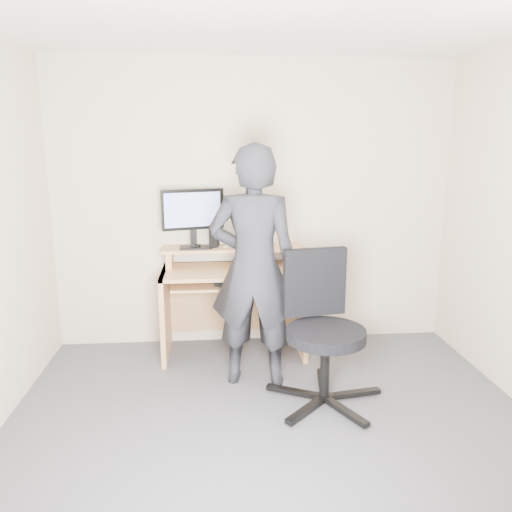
{
  "coord_description": "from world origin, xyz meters",
  "views": [
    {
      "loc": [
        -0.36,
        -2.63,
        1.79
      ],
      "look_at": [
        -0.04,
        1.05,
        0.95
      ],
      "focal_mm": 35.0,
      "sensor_mm": 36.0,
      "label": 1
    }
  ],
  "objects": [
    {
      "name": "ground",
      "position": [
        0.0,
        0.0,
        0.0
      ],
      "size": [
        3.5,
        3.5,
        0.0
      ],
      "primitive_type": "plane",
      "color": "#5A5A60",
      "rests_on": "ground"
    },
    {
      "name": "back_wall",
      "position": [
        0.0,
        1.75,
        1.25
      ],
      "size": [
        3.5,
        0.02,
        2.5
      ],
      "primitive_type": "cube",
      "color": "beige",
      "rests_on": "ground"
    },
    {
      "name": "desk",
      "position": [
        -0.2,
        1.53,
        0.55
      ],
      "size": [
        1.2,
        0.6,
        0.91
      ],
      "color": "tan",
      "rests_on": "ground"
    },
    {
      "name": "monitor",
      "position": [
        -0.53,
        1.56,
        1.21
      ],
      "size": [
        0.52,
        0.19,
        0.5
      ],
      "rotation": [
        0.0,
        0.0,
        0.29
      ],
      "color": "black",
      "rests_on": "desk"
    },
    {
      "name": "external_drive",
      "position": [
        -0.35,
        1.62,
        1.01
      ],
      "size": [
        0.09,
        0.14,
        0.2
      ],
      "primitive_type": "cube",
      "rotation": [
        0.0,
        0.0,
        -0.18
      ],
      "color": "black",
      "rests_on": "desk"
    },
    {
      "name": "travel_mug",
      "position": [
        -0.06,
        1.58,
        1.01
      ],
      "size": [
        0.11,
        0.11,
        0.2
      ],
      "primitive_type": "cylinder",
      "rotation": [
        0.0,
        0.0,
        -0.32
      ],
      "color": "silver",
      "rests_on": "desk"
    },
    {
      "name": "smartphone",
      "position": [
        0.08,
        1.59,
        0.92
      ],
      "size": [
        0.09,
        0.14,
        0.01
      ],
      "primitive_type": "cube",
      "rotation": [
        0.0,
        0.0,
        0.22
      ],
      "color": "black",
      "rests_on": "desk"
    },
    {
      "name": "charger",
      "position": [
        -0.5,
        1.55,
        0.93
      ],
      "size": [
        0.05,
        0.05,
        0.03
      ],
      "primitive_type": "cube",
      "rotation": [
        0.0,
        0.0,
        -0.26
      ],
      "color": "black",
      "rests_on": "desk"
    },
    {
      "name": "headphones",
      "position": [
        -0.31,
        1.65,
        0.92
      ],
      "size": [
        0.19,
        0.19,
        0.06
      ],
      "primitive_type": "torus",
      "rotation": [
        0.26,
        0.0,
        -0.23
      ],
      "color": "silver",
      "rests_on": "desk"
    },
    {
      "name": "keyboard",
      "position": [
        -0.14,
        1.36,
        0.67
      ],
      "size": [
        0.46,
        0.19,
        0.03
      ],
      "primitive_type": "cube",
      "rotation": [
        0.0,
        0.0,
        0.02
      ],
      "color": "black",
      "rests_on": "desk"
    },
    {
      "name": "mouse",
      "position": [
        0.06,
        1.35,
        0.77
      ],
      "size": [
        0.11,
        0.08,
        0.04
      ],
      "primitive_type": "ellipsoid",
      "rotation": [
        0.0,
        0.0,
        0.17
      ],
      "color": "black",
      "rests_on": "desk"
    },
    {
      "name": "office_chair",
      "position": [
        0.38,
        0.6,
        0.57
      ],
      "size": [
        0.82,
        0.82,
        1.04
      ],
      "rotation": [
        0.0,
        0.0,
        0.16
      ],
      "color": "black",
      "rests_on": "ground"
    },
    {
      "name": "person",
      "position": [
        -0.07,
        0.9,
        0.9
      ],
      "size": [
        0.73,
        0.55,
        1.79
      ],
      "primitive_type": "imported",
      "rotation": [
        0.0,
        0.0,
        2.94
      ],
      "color": "black",
      "rests_on": "ground"
    }
  ]
}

